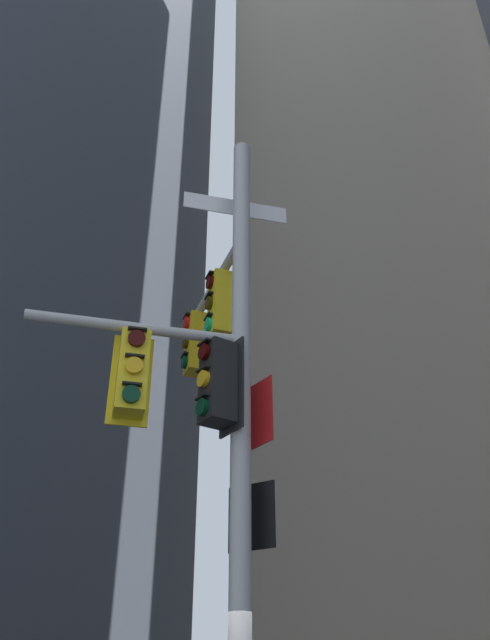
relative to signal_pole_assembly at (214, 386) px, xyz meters
The scene contains 2 objects.
building_mid_block 29.37m from the signal_pole_assembly, 86.52° to the left, with size 12.90×12.90×49.74m, color tan.
signal_pole_assembly is the anchor object (origin of this frame).
Camera 1 is at (2.23, -6.65, 1.71)m, focal length 36.34 mm.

